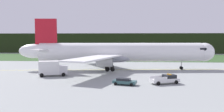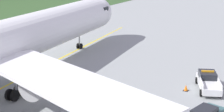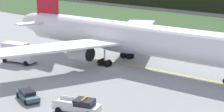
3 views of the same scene
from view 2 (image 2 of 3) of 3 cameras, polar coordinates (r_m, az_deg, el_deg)
The scene contains 5 objects.
ground at distance 38.87m, azimuth -13.63°, elevation -6.08°, with size 320.00×320.00×0.00m, color gray.
taxiway_centerline_main at distance 42.42m, azimuth -16.41°, elevation -4.38°, with size 72.70×0.30×0.01m, color yellow.
airliner at distance 40.56m, azimuth -17.51°, elevation 1.71°, with size 55.32×44.32×14.31m.
ops_pickup_truck at distance 40.21m, azimuth 15.60°, elevation -4.09°, with size 6.07×4.09×1.94m.
apron_cone at distance 39.36m, azimuth 12.12°, elevation -5.17°, with size 0.55×0.55×0.69m.
Camera 2 is at (-25.97, -25.09, 14.39)m, focal length 55.33 mm.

